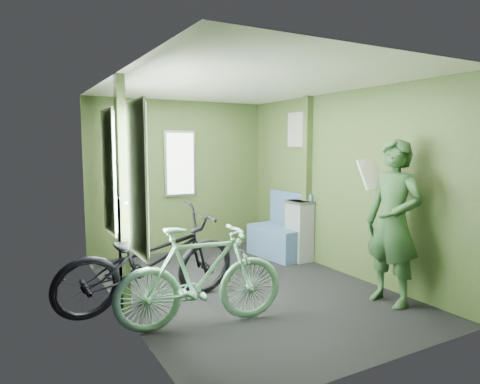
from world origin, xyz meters
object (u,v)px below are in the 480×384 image
(bicycle_black, at_px, (152,308))
(passenger, at_px, (393,223))
(bicycle_mint, at_px, (201,326))
(bench_seat, at_px, (280,238))
(waste_box, at_px, (299,231))

(bicycle_black, relative_size, passenger, 1.12)
(bicycle_mint, xyz_separation_m, bench_seat, (2.00, 1.68, 0.28))
(bench_seat, bearing_deg, bicycle_black, -161.54)
(bicycle_mint, relative_size, waste_box, 1.81)
(bicycle_black, bearing_deg, bench_seat, -70.81)
(bicycle_black, height_order, passenger, passenger)
(waste_box, bearing_deg, bench_seat, 109.76)
(waste_box, bearing_deg, bicycle_black, -163.26)
(bicycle_mint, bearing_deg, bicycle_black, 31.64)
(bicycle_mint, distance_m, waste_box, 2.55)
(passenger, xyz_separation_m, waste_box, (0.17, 1.79, -0.42))
(passenger, height_order, bench_seat, passenger)
(bicycle_black, height_order, waste_box, waste_box)
(bicycle_mint, height_order, passenger, passenger)
(passenger, height_order, waste_box, passenger)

